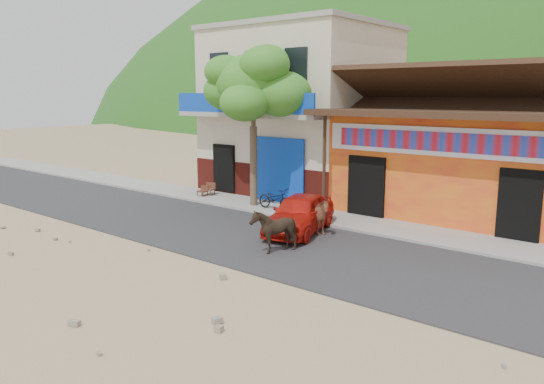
{
  "coord_description": "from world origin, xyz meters",
  "views": [
    {
      "loc": [
        8.57,
        -9.14,
        4.31
      ],
      "look_at": [
        -1.4,
        3.0,
        1.4
      ],
      "focal_mm": 35.0,
      "sensor_mm": 36.0,
      "label": 1
    }
  ],
  "objects_px": {
    "red_car": "(300,213)",
    "cafe_chair_right": "(202,187)",
    "cow_dark": "(273,230)",
    "cafe_chair_left": "(209,184)",
    "scooter": "(275,199)",
    "tree": "(253,126)",
    "cow_tan": "(310,216)"
  },
  "relations": [
    {
      "from": "scooter",
      "to": "cow_dark",
      "type": "bearing_deg",
      "value": -140.41
    },
    {
      "from": "red_car",
      "to": "cow_tan",
      "type": "bearing_deg",
      "value": -15.97
    },
    {
      "from": "red_car",
      "to": "cafe_chair_right",
      "type": "distance_m",
      "value": 6.74
    },
    {
      "from": "tree",
      "to": "cafe_chair_right",
      "type": "relative_size",
      "value": 7.6
    },
    {
      "from": "red_car",
      "to": "scooter",
      "type": "xyz_separation_m",
      "value": [
        -2.45,
        1.8,
        -0.13
      ]
    },
    {
      "from": "red_car",
      "to": "cafe_chair_right",
      "type": "xyz_separation_m",
      "value": [
        -6.46,
        1.93,
        -0.13
      ]
    },
    {
      "from": "cow_dark",
      "to": "cafe_chair_right",
      "type": "xyz_separation_m",
      "value": [
        -7.19,
        4.12,
        -0.14
      ]
    },
    {
      "from": "cafe_chair_right",
      "to": "scooter",
      "type": "bearing_deg",
      "value": -10.13
    },
    {
      "from": "tree",
      "to": "cafe_chair_left",
      "type": "relative_size",
      "value": 6.33
    },
    {
      "from": "cow_tan",
      "to": "cafe_chair_right",
      "type": "bearing_deg",
      "value": 63.84
    },
    {
      "from": "cafe_chair_right",
      "to": "cow_dark",
      "type": "bearing_deg",
      "value": -38.12
    },
    {
      "from": "tree",
      "to": "cow_dark",
      "type": "bearing_deg",
      "value": -43.53
    },
    {
      "from": "scooter",
      "to": "cafe_chair_left",
      "type": "relative_size",
      "value": 1.59
    },
    {
      "from": "cow_tan",
      "to": "cafe_chair_right",
      "type": "xyz_separation_m",
      "value": [
        -6.85,
        1.93,
        -0.1
      ]
    },
    {
      "from": "cow_tan",
      "to": "cow_dark",
      "type": "height_order",
      "value": "cow_dark"
    },
    {
      "from": "cow_tan",
      "to": "cafe_chair_left",
      "type": "distance_m",
      "value": 7.19
    },
    {
      "from": "cow_dark",
      "to": "cafe_chair_left",
      "type": "xyz_separation_m",
      "value": [
        -7.16,
        4.46,
        -0.06
      ]
    },
    {
      "from": "cafe_chair_left",
      "to": "cafe_chair_right",
      "type": "distance_m",
      "value": 0.35
    },
    {
      "from": "cow_dark",
      "to": "cafe_chair_left",
      "type": "relative_size",
      "value": 1.3
    },
    {
      "from": "cafe_chair_left",
      "to": "cafe_chair_right",
      "type": "relative_size",
      "value": 1.2
    },
    {
      "from": "tree",
      "to": "cow_tan",
      "type": "distance_m",
      "value": 5.09
    },
    {
      "from": "cow_dark",
      "to": "cafe_chair_left",
      "type": "bearing_deg",
      "value": -147.88
    },
    {
      "from": "scooter",
      "to": "cafe_chair_right",
      "type": "relative_size",
      "value": 1.91
    },
    {
      "from": "scooter",
      "to": "cafe_chair_right",
      "type": "bearing_deg",
      "value": 89.16
    },
    {
      "from": "red_car",
      "to": "cafe_chair_left",
      "type": "distance_m",
      "value": 6.82
    },
    {
      "from": "cow_tan",
      "to": "scooter",
      "type": "bearing_deg",
      "value": 47.25
    },
    {
      "from": "scooter",
      "to": "cafe_chair_left",
      "type": "distance_m",
      "value": 4.0
    },
    {
      "from": "scooter",
      "to": "cafe_chair_right",
      "type": "distance_m",
      "value": 4.01
    },
    {
      "from": "cow_dark",
      "to": "scooter",
      "type": "height_order",
      "value": "cow_dark"
    },
    {
      "from": "red_car",
      "to": "cafe_chair_right",
      "type": "relative_size",
      "value": 4.49
    },
    {
      "from": "tree",
      "to": "cow_dark",
      "type": "relative_size",
      "value": 4.87
    },
    {
      "from": "cow_tan",
      "to": "scooter",
      "type": "relative_size",
      "value": 0.9
    }
  ]
}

